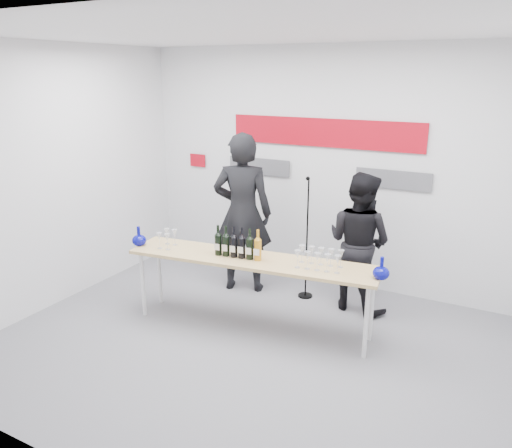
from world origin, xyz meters
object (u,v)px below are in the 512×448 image
presenter_left (243,213)px  mic_stand (306,262)px  presenter_right (359,242)px  tasting_table (252,264)px

presenter_left → mic_stand: (0.81, 0.13, -0.53)m
presenter_left → presenter_right: bearing=166.3°
mic_stand → tasting_table: bearing=-96.0°
presenter_right → mic_stand: presenter_right is taller
tasting_table → presenter_right: (0.85, 1.00, 0.07)m
presenter_left → mic_stand: presenter_left is taller
presenter_right → mic_stand: 0.72m
presenter_left → presenter_right: size_ratio=1.23×
tasting_table → presenter_right: size_ratio=1.67×
mic_stand → presenter_right: bearing=7.3°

